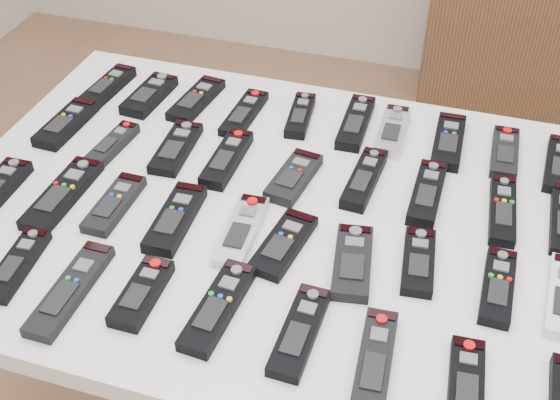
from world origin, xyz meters
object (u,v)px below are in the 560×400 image
(remote_7, at_px, (448,141))
(remote_17, at_px, (503,210))
(remote_25, at_px, (353,262))
(remote_0, at_px, (108,86))
(remote_22, at_px, (175,218))
(remote_2, at_px, (196,100))
(remote_20, at_px, (63,194))
(remote_4, at_px, (300,115))
(remote_10, at_px, (66,124))
(remote_16, at_px, (427,193))
(remote_30, at_px, (17,264))
(remote_12, at_px, (176,148))
(remote_14, at_px, (294,177))
(remote_32, at_px, (142,293))
(remote_36, at_px, (466,382))
(remote_24, at_px, (284,244))
(remote_1, at_px, (149,95))
(remote_6, at_px, (392,131))
(remote_13, at_px, (227,159))
(remote_3, at_px, (244,113))
(remote_21, at_px, (114,204))
(remote_31, at_px, (71,289))
(remote_27, at_px, (498,287))
(remote_26, at_px, (418,262))
(remote_5, at_px, (356,123))
(remote_34, at_px, (300,331))
(remote_33, at_px, (218,307))
(remote_15, at_px, (364,179))
(table, at_px, (280,231))
(remote_23, at_px, (242,231))
(remote_11, at_px, (113,144))
(remote_35, at_px, (375,362))

(remote_7, xyz_separation_m, remote_17, (0.12, -0.19, -0.00))
(remote_17, xyz_separation_m, remote_25, (-0.23, -0.21, 0.00))
(remote_0, bearing_deg, remote_22, -43.69)
(remote_2, distance_m, remote_20, 0.40)
(remote_4, distance_m, remote_10, 0.50)
(remote_16, distance_m, remote_22, 0.47)
(remote_0, distance_m, remote_30, 0.57)
(remote_12, relative_size, remote_14, 1.10)
(remote_32, relative_size, remote_36, 0.99)
(remote_24, bearing_deg, remote_1, 147.89)
(remote_1, relative_size, remote_10, 0.95)
(remote_6, bearing_deg, remote_32, -119.13)
(remote_2, bearing_deg, remote_13, -46.33)
(remote_3, distance_m, remote_4, 0.12)
(remote_21, bearing_deg, remote_20, -177.38)
(remote_1, distance_m, remote_6, 0.55)
(remote_16, bearing_deg, remote_21, -159.19)
(remote_31, bearing_deg, remote_27, 18.18)
(remote_14, height_order, remote_26, remote_14)
(remote_5, bearing_deg, remote_30, -128.78)
(remote_0, relative_size, remote_36, 1.16)
(remote_25, xyz_separation_m, remote_32, (-0.31, -0.17, 0.00))
(remote_34, bearing_deg, remote_3, 118.91)
(remote_6, bearing_deg, remote_13, -148.27)
(remote_7, bearing_deg, remote_10, -168.78)
(remote_5, height_order, remote_34, remote_5)
(remote_13, bearing_deg, remote_0, 153.71)
(remote_33, bearing_deg, remote_6, 76.94)
(remote_15, height_order, remote_30, remote_15)
(remote_4, height_order, remote_12, remote_4)
(remote_0, height_order, remote_36, remote_0)
(remote_31, distance_m, remote_32, 0.12)
(remote_1, height_order, remote_30, remote_1)
(remote_4, xyz_separation_m, remote_20, (-0.35, -0.39, 0.00))
(remote_16, bearing_deg, remote_14, -173.26)
(remote_12, distance_m, remote_36, 0.74)
(table, height_order, remote_26, remote_26)
(remote_23, relative_size, remote_24, 1.09)
(remote_21, bearing_deg, remote_14, 31.11)
(remote_10, relative_size, remote_31, 0.83)
(remote_6, xyz_separation_m, remote_22, (-0.32, -0.39, 0.00))
(remote_20, bearing_deg, remote_26, 2.54)
(remote_11, bearing_deg, remote_22, -33.47)
(remote_26, distance_m, remote_32, 0.46)
(remote_10, relative_size, remote_35, 0.91)
(remote_13, bearing_deg, remote_22, -97.09)
(remote_24, xyz_separation_m, remote_31, (-0.29, -0.20, 0.00))
(remote_4, bearing_deg, remote_6, -6.55)
(remote_26, distance_m, remote_31, 0.57)
(remote_12, relative_size, remote_20, 0.82)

